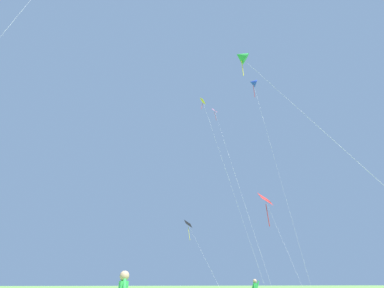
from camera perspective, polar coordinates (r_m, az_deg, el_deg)
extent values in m
cube|color=black|center=(42.47, -0.81, -16.47)|extent=(1.27, 1.38, 1.18)
cylinder|color=#3F382D|center=(42.47, -0.81, -16.47)|extent=(1.05, 0.21, 0.58)
cylinder|color=yellow|center=(42.16, -0.64, -18.35)|extent=(0.31, 0.26, 1.94)
cylinder|color=silver|center=(39.17, 2.52, -22.56)|extent=(3.04, 6.25, 9.32)
cube|color=yellow|center=(42.37, 2.28, 9.06)|extent=(1.04, 1.36, 0.96)
cylinder|color=#3F382D|center=(42.37, 2.28, 9.06)|extent=(0.85, 0.58, 0.45)
cylinder|color=red|center=(41.66, 2.13, 8.02)|extent=(0.37, 0.25, 1.26)
cylinder|color=silver|center=(33.64, 7.50, -6.54)|extent=(3.99, 6.83, 26.44)
cone|color=blue|center=(43.24, 12.74, 12.51)|extent=(1.49, 1.40, 1.41)
cylinder|color=red|center=(42.34, 12.96, 10.83)|extent=(0.16, 0.23, 2.16)
cylinder|color=silver|center=(32.69, 17.00, -2.91)|extent=(1.23, 7.48, 28.53)
cube|color=red|center=(40.02, 15.19, -11.14)|extent=(2.03, 1.90, 1.82)
cylinder|color=#3F382D|center=(40.02, 15.19, -11.14)|extent=(1.79, 0.11, 0.86)
cylinder|color=red|center=(39.67, 15.69, -14.26)|extent=(0.41, 0.39, 2.97)
cylinder|color=silver|center=(35.91, 18.64, -18.85)|extent=(0.36, 6.65, 11.78)
cone|color=green|center=(26.19, 10.32, 17.69)|extent=(1.49, 1.26, 1.47)
cylinder|color=yellow|center=(25.23, 10.61, 15.49)|extent=(0.07, 0.11, 1.82)
cylinder|color=silver|center=(17.51, 24.36, 4.09)|extent=(3.29, 10.18, 19.64)
cube|color=pink|center=(44.60, 4.75, 7.09)|extent=(1.03, 0.79, 0.96)
cylinder|color=#3F382D|center=(44.60, 4.75, 7.09)|extent=(0.76, 0.15, 0.52)
cylinder|color=red|center=(44.17, 4.96, 5.87)|extent=(0.39, 0.31, 1.41)
cylinder|color=silver|center=(33.93, 9.15, -6.57)|extent=(0.96, 11.12, 26.48)
cylinder|color=green|center=(7.66, -14.55, -27.38)|extent=(0.14, 0.29, 0.58)
cylinder|color=green|center=(7.41, -14.10, -27.45)|extent=(0.14, 0.29, 0.58)
sphere|color=tan|center=(7.53, -14.07, -25.37)|extent=(0.23, 0.23, 0.23)
cylinder|color=green|center=(18.56, 13.65, -27.10)|extent=(0.28, 0.15, 0.57)
cylinder|color=green|center=(18.52, 12.78, -27.18)|extent=(0.28, 0.15, 0.57)
sphere|color=tan|center=(18.54, 13.12, -26.33)|extent=(0.22, 0.22, 0.22)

